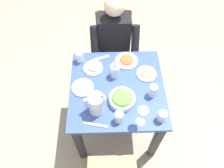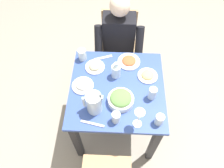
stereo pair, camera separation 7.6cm
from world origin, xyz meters
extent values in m
plane|color=gray|center=(0.00, 0.00, 0.00)|extent=(8.00, 8.00, 0.00)
cube|color=#334C99|center=(0.00, 0.00, 0.72)|extent=(0.80, 0.80, 0.03)
cube|color=#232328|center=(-0.35, -0.35, 0.35)|extent=(0.06, 0.06, 0.71)
cube|color=#232328|center=(0.35, -0.35, 0.35)|extent=(0.06, 0.06, 0.71)
cube|color=#232328|center=(-0.35, 0.35, 0.35)|extent=(0.06, 0.06, 0.71)
cube|color=#232328|center=(0.35, 0.35, 0.35)|extent=(0.06, 0.06, 0.71)
cube|color=tan|center=(-0.17, -0.86, 0.21)|extent=(0.04, 0.04, 0.42)
cube|color=tan|center=(0.17, -0.86, 0.21)|extent=(0.04, 0.04, 0.42)
cube|color=tan|center=(-0.17, -0.52, 0.21)|extent=(0.04, 0.04, 0.42)
cube|color=tan|center=(0.17, -0.52, 0.21)|extent=(0.04, 0.04, 0.42)
cube|color=tan|center=(0.00, -0.69, 0.43)|extent=(0.40, 0.40, 0.03)
cube|color=tan|center=(0.00, -0.87, 0.65)|extent=(0.38, 0.04, 0.42)
cube|color=tan|center=(0.23, 0.52, 0.21)|extent=(0.04, 0.04, 0.42)
cube|color=tan|center=(-0.11, 0.52, 0.21)|extent=(0.04, 0.04, 0.42)
cube|color=black|center=(0.00, -0.66, 0.69)|extent=(0.32, 0.20, 0.50)
sphere|color=beige|center=(0.00, -0.66, 1.06)|extent=(0.19, 0.19, 0.19)
cylinder|color=#473D33|center=(-0.09, -0.47, 0.41)|extent=(0.11, 0.38, 0.11)
cylinder|color=#473D33|center=(-0.09, -0.28, 0.22)|extent=(0.10, 0.10, 0.44)
cylinder|color=black|center=(-0.20, -0.52, 0.72)|extent=(0.08, 0.23, 0.37)
cylinder|color=#473D33|center=(0.08, -0.47, 0.41)|extent=(0.11, 0.38, 0.11)
cylinder|color=#473D33|center=(0.08, -0.28, 0.22)|extent=(0.10, 0.10, 0.44)
cylinder|color=black|center=(0.20, -0.52, 0.72)|extent=(0.08, 0.23, 0.37)
cylinder|color=silver|center=(0.17, 0.21, 0.83)|extent=(0.12, 0.12, 0.19)
cube|color=silver|center=(0.24, 0.21, 0.84)|extent=(0.02, 0.02, 0.11)
cube|color=silver|center=(0.12, 0.21, 0.91)|extent=(0.04, 0.03, 0.02)
cylinder|color=white|center=(-0.03, 0.14, 0.76)|extent=(0.21, 0.21, 0.05)
ellipsoid|color=#608E47|center=(-0.03, 0.14, 0.80)|extent=(0.17, 0.17, 0.06)
cylinder|color=white|center=(0.29, 0.00, 0.74)|extent=(0.18, 0.18, 0.01)
ellipsoid|color=white|center=(0.29, 0.00, 0.76)|extent=(0.11, 0.11, 0.05)
cylinder|color=white|center=(0.20, -0.21, 0.74)|extent=(0.17, 0.17, 0.01)
ellipsoid|color=#B7AD89|center=(0.20, -0.21, 0.76)|extent=(0.11, 0.11, 0.04)
cylinder|color=white|center=(-0.10, -0.28, 0.74)|extent=(0.20, 0.20, 0.01)
ellipsoid|color=#CC5B33|center=(-0.10, -0.28, 0.76)|extent=(0.13, 0.13, 0.04)
cylinder|color=white|center=(-0.26, -0.13, 0.74)|extent=(0.17, 0.17, 0.01)
ellipsoid|color=#E0C670|center=(-0.26, -0.13, 0.76)|extent=(0.11, 0.11, 0.04)
cylinder|color=silver|center=(0.33, -0.31, 0.79)|extent=(0.07, 0.07, 0.11)
cylinder|color=silver|center=(-0.32, 0.30, 0.78)|extent=(0.07, 0.07, 0.09)
cylinder|color=silver|center=(-0.28, 0.08, 0.79)|extent=(0.07, 0.07, 0.11)
cylinder|color=silver|center=(0.00, 0.30, 0.79)|extent=(0.07, 0.07, 0.10)
cylinder|color=silver|center=(-0.16, 0.33, 0.74)|extent=(0.07, 0.07, 0.01)
cylinder|color=silver|center=(-0.16, 0.33, 0.79)|extent=(0.01, 0.01, 0.10)
cone|color=silver|center=(-0.16, 0.33, 0.89)|extent=(0.08, 0.08, 0.09)
cylinder|color=silver|center=(0.01, -0.13, 0.80)|extent=(0.08, 0.08, 0.12)
cylinder|color=#993333|center=(0.01, -0.13, 0.77)|extent=(0.07, 0.07, 0.07)
cylinder|color=silver|center=(0.01, -0.13, 0.88)|extent=(0.03, 0.03, 0.04)
cube|color=silver|center=(0.14, -0.32, 0.74)|extent=(0.17, 0.08, 0.01)
cube|color=silver|center=(0.18, 0.34, 0.74)|extent=(0.18, 0.06, 0.01)
camera|label=1|loc=(0.07, 1.00, 2.25)|focal=34.50mm
camera|label=2|loc=(0.00, 1.00, 2.25)|focal=34.50mm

